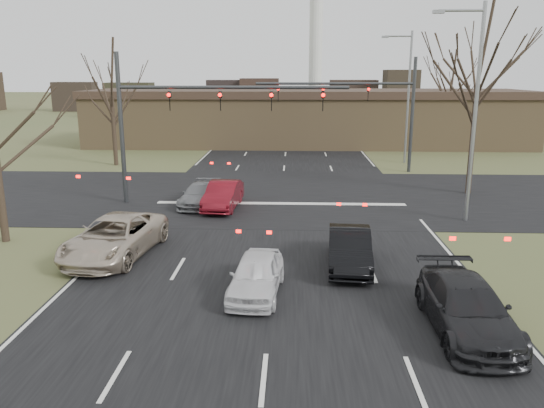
# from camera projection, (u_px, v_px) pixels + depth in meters

# --- Properties ---
(ground) EXTENTS (360.00, 360.00, 0.00)m
(ground) POSITION_uv_depth(u_px,v_px,m) (271.00, 306.00, 16.21)
(ground) COLOR #45512B
(ground) RESTS_ON ground
(road_main) EXTENTS (14.00, 300.00, 0.02)m
(road_main) POSITION_uv_depth(u_px,v_px,m) (288.00, 123.00, 74.39)
(road_main) COLOR black
(road_main) RESTS_ON ground
(road_cross) EXTENTS (200.00, 14.00, 0.02)m
(road_cross) POSITION_uv_depth(u_px,v_px,m) (281.00, 195.00, 30.75)
(road_cross) COLOR black
(road_cross) RESTS_ON ground
(building) EXTENTS (42.40, 10.40, 5.30)m
(building) POSITION_uv_depth(u_px,v_px,m) (307.00, 117.00, 52.34)
(building) COLOR olive
(building) RESTS_ON ground
(mast_arm_near) EXTENTS (12.12, 0.24, 8.00)m
(mast_arm_near) POSITION_uv_depth(u_px,v_px,m) (182.00, 109.00, 27.79)
(mast_arm_near) COLOR #383A3D
(mast_arm_near) RESTS_ON ground
(mast_arm_far) EXTENTS (11.12, 0.24, 8.00)m
(mast_arm_far) POSITION_uv_depth(u_px,v_px,m) (372.00, 101.00, 37.07)
(mast_arm_far) COLOR #383A3D
(mast_arm_far) RESTS_ON ground
(streetlight_right_near) EXTENTS (2.34, 0.25, 10.00)m
(streetlight_right_near) POSITION_uv_depth(u_px,v_px,m) (472.00, 103.00, 24.23)
(streetlight_right_near) COLOR gray
(streetlight_right_near) RESTS_ON ground
(streetlight_right_far) EXTENTS (2.34, 0.25, 10.00)m
(streetlight_right_far) POSITION_uv_depth(u_px,v_px,m) (406.00, 91.00, 40.69)
(streetlight_right_far) COLOR gray
(streetlight_right_far) RESTS_ON ground
(tree_right_near) EXTENTS (6.90, 6.90, 11.50)m
(tree_right_near) POSITION_uv_depth(u_px,v_px,m) (482.00, 36.00, 29.16)
(tree_right_near) COLOR black
(tree_right_near) RESTS_ON ground
(tree_left_far) EXTENTS (5.70, 5.70, 9.50)m
(tree_left_far) POSITION_uv_depth(u_px,v_px,m) (109.00, 67.00, 39.18)
(tree_left_far) COLOR black
(tree_left_far) RESTS_ON ground
(tree_right_far) EXTENTS (5.40, 5.40, 9.00)m
(tree_right_far) POSITION_uv_depth(u_px,v_px,m) (452.00, 72.00, 47.90)
(tree_right_far) COLOR black
(tree_right_far) RESTS_ON ground
(car_silver_suv) EXTENTS (3.27, 5.86, 1.55)m
(car_silver_suv) POSITION_uv_depth(u_px,v_px,m) (115.00, 237.00, 20.44)
(car_silver_suv) COLOR #C1B19C
(car_silver_suv) RESTS_ON ground
(car_white_sedan) EXTENTS (1.86, 3.96, 1.31)m
(car_white_sedan) POSITION_uv_depth(u_px,v_px,m) (256.00, 275.00, 16.94)
(car_white_sedan) COLOR white
(car_white_sedan) RESTS_ON ground
(car_black_hatch) EXTENTS (1.78, 4.38, 1.41)m
(car_black_hatch) POSITION_uv_depth(u_px,v_px,m) (350.00, 249.00, 19.32)
(car_black_hatch) COLOR black
(car_black_hatch) RESTS_ON ground
(car_charcoal_sedan) EXTENTS (2.02, 4.90, 1.42)m
(car_charcoal_sedan) POSITION_uv_depth(u_px,v_px,m) (466.00, 307.00, 14.47)
(car_charcoal_sedan) COLOR black
(car_charcoal_sedan) RESTS_ON ground
(car_grey_ahead) EXTENTS (2.05, 4.23, 1.19)m
(car_grey_ahead) POSITION_uv_depth(u_px,v_px,m) (200.00, 195.00, 28.36)
(car_grey_ahead) COLOR slate
(car_grey_ahead) RESTS_ON ground
(car_red_ahead) EXTENTS (1.82, 4.39, 1.41)m
(car_red_ahead) POSITION_uv_depth(u_px,v_px,m) (223.00, 195.00, 27.72)
(car_red_ahead) COLOR maroon
(car_red_ahead) RESTS_ON ground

